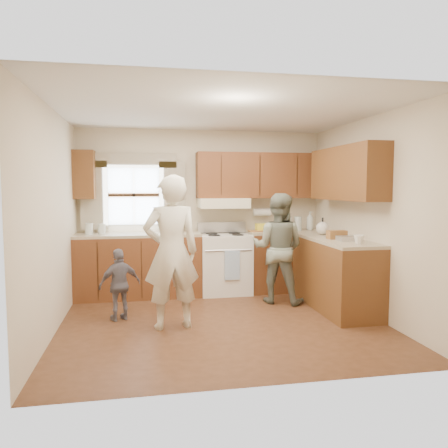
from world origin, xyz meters
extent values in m
plane|color=#462915|center=(0.00, 0.00, 0.00)|extent=(3.80, 3.80, 0.00)
plane|color=white|center=(0.00, 0.00, 2.50)|extent=(3.80, 3.80, 0.00)
plane|color=beige|center=(0.00, 1.75, 1.25)|extent=(3.80, 0.00, 3.80)
plane|color=beige|center=(0.00, -1.75, 1.25)|extent=(3.80, 0.00, 3.80)
plane|color=beige|center=(-1.90, 0.00, 1.25)|extent=(0.00, 3.50, 3.50)
plane|color=beige|center=(1.90, 0.00, 1.25)|extent=(0.00, 3.50, 3.50)
cube|color=#4A2510|center=(-0.99, 1.45, 0.45)|extent=(1.82, 0.60, 0.90)
cube|color=#4A2510|center=(1.29, 1.45, 0.45)|extent=(1.22, 0.60, 0.90)
cube|color=#3C1D0D|center=(1.60, 0.32, 0.45)|extent=(0.60, 1.65, 0.90)
cube|color=tan|center=(-0.99, 1.45, 0.92)|extent=(1.82, 0.60, 0.04)
cube|color=tan|center=(1.29, 1.45, 0.92)|extent=(1.22, 0.60, 0.04)
cube|color=tan|center=(1.60, 0.32, 0.92)|extent=(0.60, 1.65, 0.04)
cube|color=#4A2510|center=(0.90, 1.58, 1.80)|extent=(2.00, 0.33, 0.70)
cube|color=#3C1D0D|center=(-1.75, 1.58, 1.80)|extent=(0.30, 0.33, 0.70)
cube|color=#3C1D0D|center=(1.73, 0.32, 1.80)|extent=(0.33, 1.65, 0.70)
cube|color=beige|center=(0.30, 1.52, 1.38)|extent=(0.76, 0.45, 0.15)
cube|color=silver|center=(-1.05, 1.73, 1.50)|extent=(0.90, 0.03, 0.90)
cube|color=gold|center=(-1.63, 1.68, 1.50)|extent=(0.40, 0.05, 1.02)
cube|color=gold|center=(-0.47, 1.68, 1.50)|extent=(0.40, 0.05, 1.02)
cube|color=gold|center=(-1.05, 1.68, 2.02)|extent=(1.30, 0.05, 0.22)
cylinder|color=white|center=(0.95, 1.65, 1.22)|extent=(0.27, 0.12, 0.12)
imported|color=silver|center=(-0.51, 1.35, 0.99)|extent=(0.15, 0.15, 0.09)
imported|color=silver|center=(1.69, 1.47, 1.09)|extent=(0.16, 0.16, 0.29)
imported|color=silver|center=(1.09, 1.33, 0.97)|extent=(0.28, 0.28, 0.06)
imported|color=silver|center=(1.62, -0.27, 1.00)|extent=(0.13, 0.13, 0.11)
cylinder|color=silver|center=(-1.68, 1.40, 1.02)|extent=(0.11, 0.11, 0.16)
cylinder|color=silver|center=(-1.51, 1.43, 1.01)|extent=(0.11, 0.11, 0.15)
cube|color=olive|center=(0.78, 1.36, 0.95)|extent=(0.23, 0.17, 0.02)
cube|color=yellow|center=(0.90, 1.41, 1.00)|extent=(0.21, 0.15, 0.12)
cylinder|color=silver|center=(1.30, 1.41, 1.05)|extent=(0.12, 0.12, 0.22)
cylinder|color=silver|center=(1.47, 1.41, 1.05)|extent=(0.11, 0.11, 0.22)
sphere|color=silver|center=(1.60, 0.78, 1.03)|extent=(0.19, 0.19, 0.19)
cube|color=olive|center=(1.59, 0.28, 1.00)|extent=(0.25, 0.13, 0.11)
cube|color=silver|center=(1.64, 0.03, 0.97)|extent=(0.28, 0.19, 0.06)
cube|color=silver|center=(0.30, 1.43, 0.45)|extent=(0.76, 0.64, 0.90)
cube|color=#B7B7BC|center=(0.30, 1.69, 0.99)|extent=(0.76, 0.10, 0.16)
cylinder|color=#B7B7BC|center=(0.30, 1.11, 0.70)|extent=(0.68, 0.03, 0.03)
cube|color=#5589C6|center=(0.35, 1.09, 0.48)|extent=(0.22, 0.02, 0.42)
cylinder|color=black|center=(0.12, 1.55, 0.91)|extent=(0.18, 0.18, 0.01)
cylinder|color=black|center=(0.48, 1.55, 0.91)|extent=(0.18, 0.18, 0.01)
cylinder|color=black|center=(0.12, 1.30, 0.91)|extent=(0.18, 0.18, 0.01)
cylinder|color=black|center=(0.48, 1.30, 0.91)|extent=(0.18, 0.18, 0.01)
imported|color=silver|center=(-0.61, -0.11, 0.88)|extent=(0.69, 0.50, 1.76)
imported|color=#2E4834|center=(0.94, 0.75, 0.77)|extent=(0.94, 0.88, 1.54)
imported|color=slate|center=(-1.21, 0.30, 0.44)|extent=(0.56, 0.40, 0.88)
camera|label=1|loc=(-0.92, -5.06, 1.63)|focal=35.00mm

